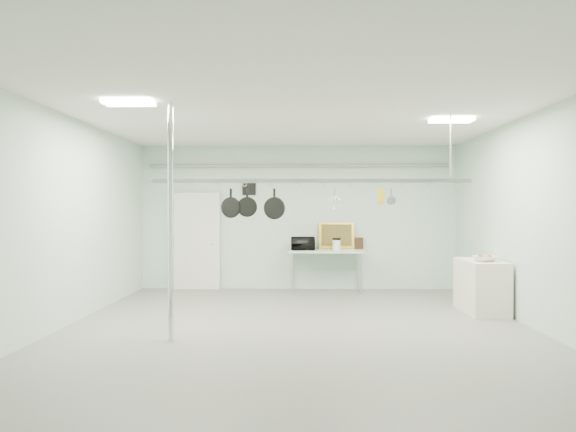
{
  "coord_description": "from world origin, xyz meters",
  "views": [
    {
      "loc": [
        0.04,
        -7.45,
        1.75
      ],
      "look_at": [
        -0.16,
        1.0,
        1.66
      ],
      "focal_mm": 32.0,
      "sensor_mm": 36.0,
      "label": 1
    }
  ],
  "objects_px": {
    "prep_table": "(326,253)",
    "skillet_right": "(274,203)",
    "chrome_pole": "(171,222)",
    "skillet_left": "(231,203)",
    "side_cabinet": "(481,286)",
    "fruit_bowl": "(485,259)",
    "coffee_canister": "(337,245)",
    "pot_rack": "(311,179)",
    "skillet_mid": "(247,202)",
    "microwave": "(303,243)"
  },
  "relations": [
    {
      "from": "skillet_mid",
      "to": "side_cabinet",
      "type": "bearing_deg",
      "value": 14.6
    },
    {
      "from": "fruit_bowl",
      "to": "skillet_mid",
      "type": "distance_m",
      "value": 4.09
    },
    {
      "from": "pot_rack",
      "to": "microwave",
      "type": "height_order",
      "value": "pot_rack"
    },
    {
      "from": "chrome_pole",
      "to": "coffee_canister",
      "type": "bearing_deg",
      "value": 58.88
    },
    {
      "from": "skillet_mid",
      "to": "chrome_pole",
      "type": "bearing_deg",
      "value": -137.27
    },
    {
      "from": "chrome_pole",
      "to": "fruit_bowl",
      "type": "distance_m",
      "value": 5.18
    },
    {
      "from": "skillet_right",
      "to": "prep_table",
      "type": "bearing_deg",
      "value": 90.44
    },
    {
      "from": "side_cabinet",
      "to": "pot_rack",
      "type": "distance_m",
      "value": 3.62
    },
    {
      "from": "pot_rack",
      "to": "coffee_canister",
      "type": "distance_m",
      "value": 3.56
    },
    {
      "from": "prep_table",
      "to": "skillet_right",
      "type": "relative_size",
      "value": 3.6
    },
    {
      "from": "chrome_pole",
      "to": "coffee_canister",
      "type": "xyz_separation_m",
      "value": [
        2.53,
        4.18,
        -0.59
      ]
    },
    {
      "from": "prep_table",
      "to": "skillet_right",
      "type": "bearing_deg",
      "value": -106.05
    },
    {
      "from": "pot_rack",
      "to": "coffee_canister",
      "type": "bearing_deg",
      "value": 79.21
    },
    {
      "from": "pot_rack",
      "to": "skillet_mid",
      "type": "distance_m",
      "value": 1.02
    },
    {
      "from": "side_cabinet",
      "to": "skillet_mid",
      "type": "bearing_deg",
      "value": -164.3
    },
    {
      "from": "side_cabinet",
      "to": "skillet_right",
      "type": "height_order",
      "value": "skillet_right"
    },
    {
      "from": "prep_table",
      "to": "pot_rack",
      "type": "height_order",
      "value": "pot_rack"
    },
    {
      "from": "chrome_pole",
      "to": "fruit_bowl",
      "type": "xyz_separation_m",
      "value": [
        4.83,
        1.77,
        -0.65
      ]
    },
    {
      "from": "fruit_bowl",
      "to": "chrome_pole",
      "type": "bearing_deg",
      "value": -159.9
    },
    {
      "from": "chrome_pole",
      "to": "skillet_right",
      "type": "bearing_deg",
      "value": 33.68
    },
    {
      "from": "pot_rack",
      "to": "microwave",
      "type": "relative_size",
      "value": 9.52
    },
    {
      "from": "skillet_left",
      "to": "chrome_pole",
      "type": "bearing_deg",
      "value": -112.86
    },
    {
      "from": "chrome_pole",
      "to": "microwave",
      "type": "height_order",
      "value": "chrome_pole"
    },
    {
      "from": "microwave",
      "to": "skillet_mid",
      "type": "bearing_deg",
      "value": 72.45
    },
    {
      "from": "skillet_mid",
      "to": "prep_table",
      "type": "bearing_deg",
      "value": 66.46
    },
    {
      "from": "chrome_pole",
      "to": "skillet_left",
      "type": "relative_size",
      "value": 7.28
    },
    {
      "from": "fruit_bowl",
      "to": "pot_rack",
      "type": "bearing_deg",
      "value": -163.51
    },
    {
      "from": "skillet_mid",
      "to": "skillet_right",
      "type": "bearing_deg",
      "value": -1.1
    },
    {
      "from": "pot_rack",
      "to": "fruit_bowl",
      "type": "bearing_deg",
      "value": 16.49
    },
    {
      "from": "prep_table",
      "to": "pot_rack",
      "type": "relative_size",
      "value": 0.33
    },
    {
      "from": "prep_table",
      "to": "microwave",
      "type": "bearing_deg",
      "value": -175.94
    },
    {
      "from": "coffee_canister",
      "to": "skillet_right",
      "type": "xyz_separation_m",
      "value": [
        -1.18,
        -3.28,
        0.85
      ]
    },
    {
      "from": "side_cabinet",
      "to": "fruit_bowl",
      "type": "height_order",
      "value": "fruit_bowl"
    },
    {
      "from": "prep_table",
      "to": "skillet_mid",
      "type": "xyz_separation_m",
      "value": [
        -1.36,
        -3.3,
        1.05
      ]
    },
    {
      "from": "chrome_pole",
      "to": "side_cabinet",
      "type": "height_order",
      "value": "chrome_pole"
    },
    {
      "from": "coffee_canister",
      "to": "skillet_left",
      "type": "xyz_separation_m",
      "value": [
        -1.84,
        -3.28,
        0.85
      ]
    },
    {
      "from": "side_cabinet",
      "to": "microwave",
      "type": "xyz_separation_m",
      "value": [
        -3.05,
        2.16,
        0.59
      ]
    },
    {
      "from": "coffee_canister",
      "to": "skillet_right",
      "type": "height_order",
      "value": "skillet_right"
    },
    {
      "from": "microwave",
      "to": "prep_table",
      "type": "bearing_deg",
      "value": -178.65
    },
    {
      "from": "side_cabinet",
      "to": "skillet_right",
      "type": "relative_size",
      "value": 2.7
    },
    {
      "from": "coffee_canister",
      "to": "skillet_right",
      "type": "distance_m",
      "value": 3.59
    },
    {
      "from": "prep_table",
      "to": "skillet_mid",
      "type": "height_order",
      "value": "skillet_mid"
    },
    {
      "from": "side_cabinet",
      "to": "fruit_bowl",
      "type": "distance_m",
      "value": 0.55
    },
    {
      "from": "chrome_pole",
      "to": "side_cabinet",
      "type": "distance_m",
      "value": 5.37
    },
    {
      "from": "chrome_pole",
      "to": "coffee_canister",
      "type": "height_order",
      "value": "chrome_pole"
    },
    {
      "from": "side_cabinet",
      "to": "skillet_left",
      "type": "height_order",
      "value": "skillet_left"
    },
    {
      "from": "prep_table",
      "to": "microwave",
      "type": "relative_size",
      "value": 3.17
    },
    {
      "from": "prep_table",
      "to": "coffee_canister",
      "type": "xyz_separation_m",
      "value": [
        0.23,
        -0.02,
        0.18
      ]
    },
    {
      "from": "chrome_pole",
      "to": "pot_rack",
      "type": "bearing_deg",
      "value": 25.35
    },
    {
      "from": "skillet_right",
      "to": "side_cabinet",
      "type": "bearing_deg",
      "value": 33.94
    }
  ]
}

